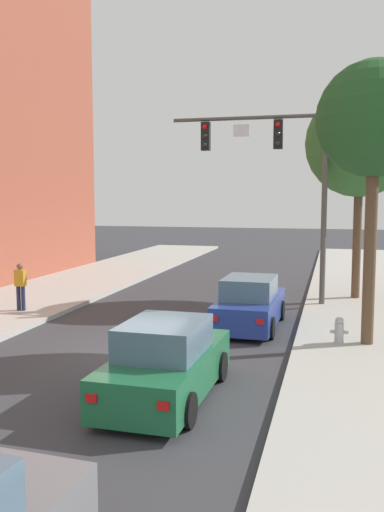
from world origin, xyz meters
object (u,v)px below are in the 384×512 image
Objects in this scene: car_following_green at (166,363)px; street_tree_second at (360,143)px; car_lead_blue at (250,305)px; street_tree_nearest at (374,121)px; pedestrian_sidewalk_left_walker at (20,284)px; fire_hydrant at (339,330)px; traffic_signal_mast at (281,163)px.

street_tree_second reaches higher than car_following_green.
street_tree_nearest is (3.40, -1.64, 5.26)m from car_lead_blue.
street_tree_second is at bearing 90.50° from street_tree_nearest.
fire_hydrant is at bearing -9.06° from pedestrian_sidewalk_left_walker.
pedestrian_sidewalk_left_walker is at bearing 172.27° from street_tree_nearest.
pedestrian_sidewalk_left_walker is 13.51m from street_tree_second.
fire_hydrant is 0.09× the size of street_tree_second.
fire_hydrant is 0.10× the size of street_tree_nearest.
street_tree_second reaches higher than fire_hydrant.
street_tree_second reaches higher than traffic_signal_mast.
street_tree_nearest is at bearing -61.87° from traffic_signal_mast.
street_tree_second is at bearing 25.89° from pedestrian_sidewalk_left_walker.
street_tree_nearest is (11.34, -1.54, 4.92)m from pedestrian_sidewalk_left_walker.
pedestrian_sidewalk_left_walker is (-8.46, -3.85, -4.24)m from traffic_signal_mast.
pedestrian_sidewalk_left_walker is (-7.94, -0.10, 0.34)m from car_lead_blue.
street_tree_second is (2.82, 1.63, 0.78)m from traffic_signal_mast.
car_lead_blue is at bearing -97.93° from traffic_signal_mast.
pedestrian_sidewalk_left_walker is 2.28× the size of fire_hydrant.
car_lead_blue is at bearing 146.17° from fire_hydrant.
street_tree_nearest is 0.92× the size of street_tree_second.
traffic_signal_mast is 1.01× the size of street_tree_nearest.
traffic_signal_mast reaches higher than car_lead_blue.
pedestrian_sidewalk_left_walker is at bearing 138.62° from car_following_green.
street_tree_nearest reaches higher than fire_hydrant.
car_following_green is 0.58× the size of street_tree_nearest.
car_following_green is at bearing -126.07° from fire_hydrant.
street_tree_second is (-0.06, 7.02, 0.09)m from street_tree_nearest.
pedestrian_sidewalk_left_walker is at bearing -155.54° from traffic_signal_mast.
street_tree_nearest is at bearing -7.73° from pedestrian_sidewalk_left_walker.
car_lead_blue is 0.58× the size of street_tree_nearest.
pedestrian_sidewalk_left_walker reaches higher than fire_hydrant.
car_following_green is 8.24m from street_tree_nearest.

